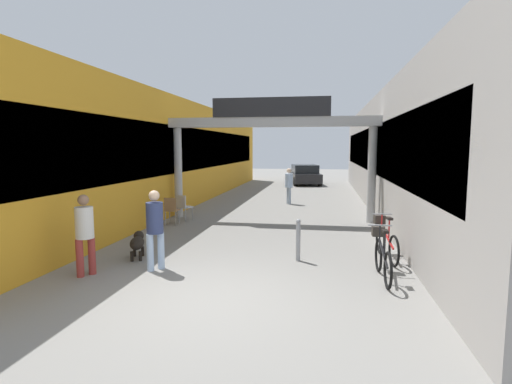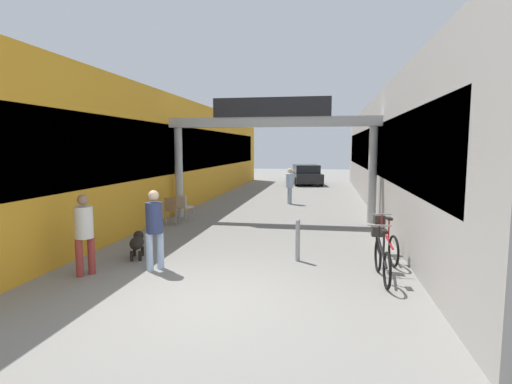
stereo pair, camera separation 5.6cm
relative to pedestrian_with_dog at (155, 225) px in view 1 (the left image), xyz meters
The scene contains 14 objects.
ground_plane 2.25m from the pedestrian_with_dog, 39.83° to the right, with size 80.00×80.00×0.00m, color gray.
storefront_left 10.39m from the pedestrian_with_dog, 109.98° to the left, with size 3.00×26.00×4.38m.
storefront_right 11.83m from the pedestrian_with_dog, 55.49° to the left, with size 3.00×26.00×4.38m.
arcade_sign_gateway 6.57m from the pedestrian_with_dog, 75.48° to the left, with size 7.40×0.47×4.14m.
pedestrian_with_dog is the anchor object (origin of this frame).
pedestrian_companion 1.32m from the pedestrian_with_dog, 154.01° to the right, with size 0.47×0.47×1.59m.
pedestrian_carrying_crate 10.14m from the pedestrian_with_dog, 79.46° to the left, with size 0.43×0.43×1.58m.
dog_on_leash 1.22m from the pedestrian_with_dog, 135.38° to the left, with size 0.50×0.81×0.57m.
bicycle_black_nearest 4.51m from the pedestrian_with_dog, ahead, with size 0.46×1.69×0.98m.
bicycle_red_second 5.05m from the pedestrian_with_dog, 19.13° to the left, with size 0.46×1.68×0.98m.
bollard_post_metal 3.08m from the pedestrian_with_dog, 21.94° to the left, with size 0.10×0.10×0.93m.
cafe_chair_wood_nearer 4.80m from the pedestrian_with_dog, 107.74° to the left, with size 0.40×0.40×0.89m.
cafe_chair_aluminium_farther 5.45m from the pedestrian_with_dog, 103.94° to the left, with size 0.53×0.53×0.89m.
parked_car_black 19.76m from the pedestrian_with_dog, 83.94° to the left, with size 2.48×4.26×1.33m.
Camera 1 is at (1.77, -6.17, 2.49)m, focal length 28.00 mm.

